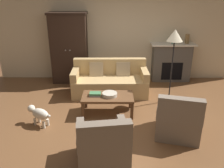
{
  "coord_description": "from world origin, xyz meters",
  "views": [
    {
      "loc": [
        -0.15,
        -4.3,
        2.53
      ],
      "look_at": [
        -0.18,
        0.61,
        0.55
      ],
      "focal_mm": 37.41,
      "sensor_mm": 36.0,
      "label": 1
    }
  ],
  "objects_px": {
    "armoire": "(69,48)",
    "dog": "(39,114)",
    "book_stack": "(95,94)",
    "armchair_near_left": "(103,146)",
    "fruit_bowl": "(110,94)",
    "coffee_table": "(108,98)",
    "fireplace": "(171,62)",
    "couch": "(110,82)",
    "armchair_near_right": "(178,120)",
    "mantel_vase_jade": "(174,38)",
    "floor_lamp": "(175,40)",
    "mantel_vase_bronze": "(187,39)"
  },
  "relations": [
    {
      "from": "couch",
      "to": "armchair_near_right",
      "type": "xyz_separation_m",
      "value": [
        1.28,
        -1.93,
        -0.0
      ]
    },
    {
      "from": "armchair_near_left",
      "to": "couch",
      "type": "bearing_deg",
      "value": 88.64
    },
    {
      "from": "floor_lamp",
      "to": "mantel_vase_bronze",
      "type": "bearing_deg",
      "value": 62.9
    },
    {
      "from": "book_stack",
      "to": "mantel_vase_bronze",
      "type": "relative_size",
      "value": 0.96
    },
    {
      "from": "mantel_vase_bronze",
      "to": "armchair_near_left",
      "type": "xyz_separation_m",
      "value": [
        -2.23,
        -3.63,
        -0.94
      ]
    },
    {
      "from": "armoire",
      "to": "floor_lamp",
      "type": "bearing_deg",
      "value": -27.56
    },
    {
      "from": "armoire",
      "to": "dog",
      "type": "bearing_deg",
      "value": -95.18
    },
    {
      "from": "fruit_bowl",
      "to": "fireplace",
      "type": "bearing_deg",
      "value": 49.14
    },
    {
      "from": "armoire",
      "to": "coffee_table",
      "type": "xyz_separation_m",
      "value": [
        1.13,
        -1.96,
        -0.63
      ]
    },
    {
      "from": "fireplace",
      "to": "armchair_near_left",
      "type": "relative_size",
      "value": 1.43
    },
    {
      "from": "fireplace",
      "to": "floor_lamp",
      "type": "xyz_separation_m",
      "value": [
        -0.35,
        -1.44,
        0.93
      ]
    },
    {
      "from": "mantel_vase_bronze",
      "to": "dog",
      "type": "bearing_deg",
      "value": -144.71
    },
    {
      "from": "fruit_bowl",
      "to": "book_stack",
      "type": "relative_size",
      "value": 1.28
    },
    {
      "from": "coffee_table",
      "to": "fruit_bowl",
      "type": "relative_size",
      "value": 3.42
    },
    {
      "from": "book_stack",
      "to": "fireplace",
      "type": "bearing_deg",
      "value": 44.24
    },
    {
      "from": "floor_lamp",
      "to": "fruit_bowl",
      "type": "bearing_deg",
      "value": -156.66
    },
    {
      "from": "coffee_table",
      "to": "book_stack",
      "type": "bearing_deg",
      "value": 178.76
    },
    {
      "from": "couch",
      "to": "fruit_bowl",
      "type": "xyz_separation_m",
      "value": [
        0.01,
        -1.11,
        0.14
      ]
    },
    {
      "from": "mantel_vase_jade",
      "to": "dog",
      "type": "xyz_separation_m",
      "value": [
        -3.17,
        -2.52,
        -1.02
      ]
    },
    {
      "from": "couch",
      "to": "book_stack",
      "type": "bearing_deg",
      "value": -105.45
    },
    {
      "from": "mantel_vase_jade",
      "to": "armoire",
      "type": "bearing_deg",
      "value": -178.83
    },
    {
      "from": "armoire",
      "to": "armchair_near_left",
      "type": "xyz_separation_m",
      "value": [
        1.1,
        -3.57,
        -0.68
      ]
    },
    {
      "from": "mantel_vase_bronze",
      "to": "armchair_near_left",
      "type": "distance_m",
      "value": 4.36
    },
    {
      "from": "fruit_bowl",
      "to": "coffee_table",
      "type": "bearing_deg",
      "value": 164.4
    },
    {
      "from": "couch",
      "to": "mantel_vase_bronze",
      "type": "relative_size",
      "value": 7.39
    },
    {
      "from": "armchair_near_left",
      "to": "book_stack",
      "type": "bearing_deg",
      "value": 98.38
    },
    {
      "from": "armoire",
      "to": "dog",
      "type": "distance_m",
      "value": 2.58
    },
    {
      "from": "armoire",
      "to": "couch",
      "type": "height_order",
      "value": "armoire"
    },
    {
      "from": "fruit_bowl",
      "to": "armchair_near_left",
      "type": "height_order",
      "value": "armchair_near_left"
    },
    {
      "from": "fruit_bowl",
      "to": "armoire",
      "type": "bearing_deg",
      "value": 120.68
    },
    {
      "from": "fruit_bowl",
      "to": "dog",
      "type": "relative_size",
      "value": 0.63
    },
    {
      "from": "book_stack",
      "to": "mantel_vase_jade",
      "type": "distance_m",
      "value": 3.02
    },
    {
      "from": "fireplace",
      "to": "fruit_bowl",
      "type": "relative_size",
      "value": 3.92
    },
    {
      "from": "armoire",
      "to": "floor_lamp",
      "type": "relative_size",
      "value": 1.14
    },
    {
      "from": "couch",
      "to": "floor_lamp",
      "type": "relative_size",
      "value": 1.12
    },
    {
      "from": "armchair_near_left",
      "to": "coffee_table",
      "type": "bearing_deg",
      "value": 88.81
    },
    {
      "from": "mantel_vase_jade",
      "to": "armchair_near_right",
      "type": "height_order",
      "value": "mantel_vase_jade"
    },
    {
      "from": "book_stack",
      "to": "mantel_vase_jade",
      "type": "relative_size",
      "value": 0.86
    },
    {
      "from": "armchair_near_left",
      "to": "floor_lamp",
      "type": "relative_size",
      "value": 0.51
    },
    {
      "from": "fruit_bowl",
      "to": "mantel_vase_jade",
      "type": "distance_m",
      "value": 2.82
    },
    {
      "from": "fruit_bowl",
      "to": "couch",
      "type": "bearing_deg",
      "value": 90.64
    },
    {
      "from": "coffee_table",
      "to": "book_stack",
      "type": "xyz_separation_m",
      "value": [
        -0.27,
        0.01,
        0.09
      ]
    },
    {
      "from": "mantel_vase_jade",
      "to": "armchair_near_left",
      "type": "distance_m",
      "value": 4.18
    },
    {
      "from": "dog",
      "to": "fruit_bowl",
      "type": "bearing_deg",
      "value": 18.93
    },
    {
      "from": "mantel_vase_jade",
      "to": "floor_lamp",
      "type": "xyz_separation_m",
      "value": [
        -0.35,
        -1.42,
        0.24
      ]
    },
    {
      "from": "coffee_table",
      "to": "fruit_bowl",
      "type": "distance_m",
      "value": 0.1
    },
    {
      "from": "mantel_vase_jade",
      "to": "book_stack",
      "type": "bearing_deg",
      "value": -136.01
    },
    {
      "from": "book_stack",
      "to": "armchair_near_left",
      "type": "bearing_deg",
      "value": -81.62
    },
    {
      "from": "armoire",
      "to": "armchair_near_left",
      "type": "relative_size",
      "value": 2.25
    },
    {
      "from": "coffee_table",
      "to": "armchair_near_right",
      "type": "distance_m",
      "value": 1.55
    }
  ]
}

